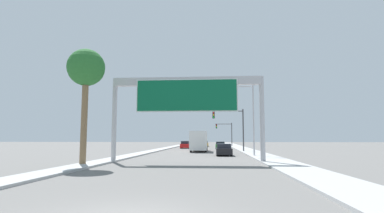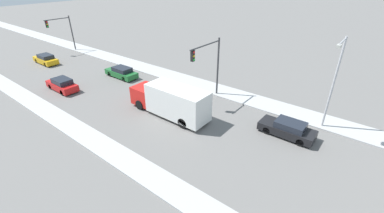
{
  "view_description": "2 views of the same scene",
  "coord_description": "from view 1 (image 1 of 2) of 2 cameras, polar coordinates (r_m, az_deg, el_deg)",
  "views": [
    {
      "loc": [
        2.36,
        -7.84,
        2.09
      ],
      "look_at": [
        0.0,
        24.02,
        5.46
      ],
      "focal_mm": 28.0,
      "sensor_mm": 36.0,
      "label": 1
    },
    {
      "loc": [
        -16.0,
        23.74,
        12.59
      ],
      "look_at": [
        -1.29,
        35.27,
        2.67
      ],
      "focal_mm": 24.0,
      "sensor_mm": 36.0,
      "label": 2
    }
  ],
  "objects": [
    {
      "name": "car_near_left",
      "position": [
        58.76,
        5.4,
        -7.39
      ],
      "size": [
        1.81,
        4.78,
        1.4
      ],
      "color": "#1E662D",
      "rests_on": "ground"
    },
    {
      "name": "truck_box_primary",
      "position": [
        46.74,
        1.35,
        -6.64
      ],
      "size": [
        2.46,
        8.6,
        3.11
      ],
      "color": "red",
      "rests_on": "ground"
    },
    {
      "name": "traffic_light_mid_block",
      "position": [
        75.92,
        6.54,
        -4.55
      ],
      "size": [
        4.26,
        0.32,
        5.91
      ],
      "color": "#3D3D3F",
      "rests_on": "ground"
    },
    {
      "name": "street_lamp_right",
      "position": [
        34.84,
        11.01,
        -1.32
      ],
      "size": [
        2.82,
        0.28,
        8.16
      ],
      "color": "#B2B2B7",
      "rests_on": "ground"
    },
    {
      "name": "car_far_right",
      "position": [
        61.14,
        -1.27,
        -7.33
      ],
      "size": [
        1.77,
        4.41,
        1.48
      ],
      "color": "red",
      "rests_on": "ground"
    },
    {
      "name": "car_mid_left",
      "position": [
        72.46,
        2.39,
        -7.14
      ],
      "size": [
        1.78,
        4.63,
        1.43
      ],
      "color": "gold",
      "rests_on": "ground"
    },
    {
      "name": "sidewalk_right",
      "position": [
        68.08,
        8.86,
        -7.65
      ],
      "size": [
        3.0,
        120.0,
        0.15
      ],
      "color": "#AEAEAE",
      "rests_on": "ground"
    },
    {
      "name": "traffic_light_near_intersection",
      "position": [
        45.98,
        7.79,
        -3.09
      ],
      "size": [
        4.95,
        0.32,
        6.48
      ],
      "color": "#3D3D3F",
      "rests_on": "ground"
    },
    {
      "name": "car_far_left",
      "position": [
        36.56,
        6.08,
        -8.22
      ],
      "size": [
        1.85,
        4.61,
        1.41
      ],
      "color": "black",
      "rests_on": "ground"
    },
    {
      "name": "sign_gantry",
      "position": [
        26.09,
        -1.0,
        2.35
      ],
      "size": [
        13.32,
        0.73,
        7.4
      ],
      "color": "#B2B2B7",
      "rests_on": "ground"
    },
    {
      "name": "palm_tree_foreground",
      "position": [
        25.02,
        -19.53,
        6.47
      ],
      "size": [
        2.91,
        2.91,
        9.06
      ],
      "color": "brown",
      "rests_on": "ground"
    },
    {
      "name": "median_strip_left",
      "position": [
        68.54,
        -3.86,
        -7.7
      ],
      "size": [
        2.0,
        120.0,
        0.15
      ],
      "color": "#AEAEAE",
      "rests_on": "ground"
    }
  ]
}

